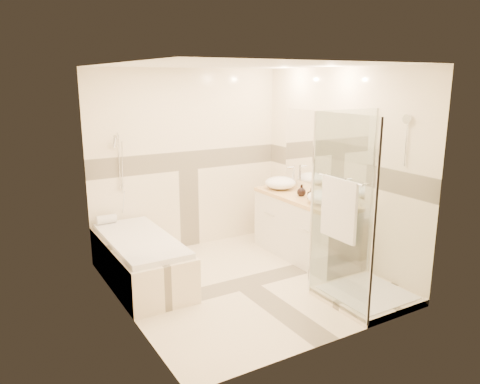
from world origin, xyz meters
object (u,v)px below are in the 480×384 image
vessel_sink_far (324,197)px  amenity_bottle_b (301,190)px  shower_enclosure (356,256)px  amenity_bottle_a (311,194)px  vessel_sink_near (281,183)px  vanity (304,227)px  bathtub (141,258)px

vessel_sink_far → amenity_bottle_b: 0.45m
amenity_bottle_b → shower_enclosure: bearing=-101.6°
amenity_bottle_a → amenity_bottle_b: 0.19m
vessel_sink_near → amenity_bottle_a: 0.67m
vanity → shower_enclosure: shower_enclosure is taller
amenity_bottle_b → vessel_sink_far: bearing=-90.0°
vessel_sink_far → shower_enclosure: bearing=-107.4°
bathtub → amenity_bottle_b: 2.24m
bathtub → shower_enclosure: size_ratio=0.83×
bathtub → vessel_sink_far: vessel_sink_far is taller
shower_enclosure → vessel_sink_near: (0.27, 1.80, 0.43)m
bathtub → amenity_bottle_b: amenity_bottle_b is taller
vanity → amenity_bottle_a: bearing=-98.2°
shower_enclosure → amenity_bottle_a: bearing=76.5°
shower_enclosure → amenity_bottle_a: shower_enclosure is taller
vanity → vessel_sink_far: size_ratio=3.83×
vanity → bathtub: bearing=170.8°
bathtub → amenity_bottle_a: size_ratio=12.24×
bathtub → vessel_sink_near: 2.23m
bathtub → vessel_sink_near: bearing=4.8°
vessel_sink_near → bathtub: bearing=-175.2°
bathtub → vanity: (2.15, -0.35, 0.12)m
bathtub → vessel_sink_near: vessel_sink_near is taller
vanity → amenity_bottle_b: bearing=110.4°
bathtub → vessel_sink_near: size_ratio=3.89×
vessel_sink_far → amenity_bottle_a: (0.00, 0.26, -0.02)m
vanity → vessel_sink_near: (-0.02, 0.53, 0.51)m
vanity → vessel_sink_near: 0.74m
bathtub → amenity_bottle_b: (2.13, -0.30, 0.62)m
shower_enclosure → amenity_bottle_b: size_ratio=13.22×
vessel_sink_far → bathtub: bearing=160.6°
vanity → vessel_sink_far: 0.65m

